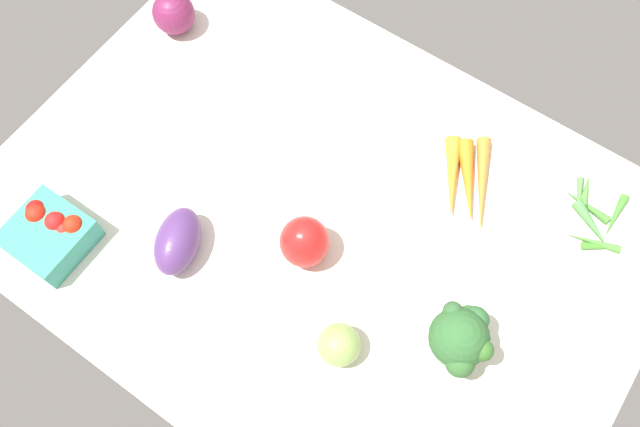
% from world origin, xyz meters
% --- Properties ---
extents(tablecloth, '(1.04, 0.76, 0.02)m').
position_xyz_m(tablecloth, '(0.00, 0.00, 0.01)').
color(tablecloth, silver).
rests_on(tablecloth, ground).
extents(carrot_bunch, '(0.14, 0.17, 0.03)m').
position_xyz_m(carrot_bunch, '(-0.16, -0.18, 0.03)').
color(carrot_bunch, orange).
rests_on(carrot_bunch, tablecloth).
extents(broccoli_head, '(0.09, 0.10, 0.12)m').
position_xyz_m(broccoli_head, '(-0.28, 0.06, 0.09)').
color(broccoli_head, '#9FBF7F').
rests_on(broccoli_head, tablecloth).
extents(eggplant, '(0.10, 0.13, 0.07)m').
position_xyz_m(eggplant, '(0.15, 0.17, 0.05)').
color(eggplant, '#563371').
rests_on(eggplant, tablecloth).
extents(red_onion_near_basket, '(0.08, 0.08, 0.08)m').
position_xyz_m(red_onion_near_basket, '(0.43, -0.17, 0.06)').
color(red_onion_near_basket, '#74214B').
rests_on(red_onion_near_basket, tablecloth).
extents(bell_pepper_red, '(0.10, 0.10, 0.09)m').
position_xyz_m(bell_pepper_red, '(-0.01, 0.06, 0.07)').
color(bell_pepper_red, red).
rests_on(bell_pepper_red, tablecloth).
extents(heirloom_tomato_green, '(0.06, 0.06, 0.06)m').
position_xyz_m(heirloom_tomato_green, '(-0.14, 0.16, 0.05)').
color(heirloom_tomato_green, '#89A855').
rests_on(heirloom_tomato_green, tablecloth).
extents(berry_basket, '(0.11, 0.11, 0.06)m').
position_xyz_m(berry_basket, '(0.32, 0.27, 0.05)').
color(berry_basket, teal).
rests_on(berry_basket, tablecloth).
extents(okra_pile, '(0.13, 0.13, 0.02)m').
position_xyz_m(okra_pile, '(-0.36, -0.25, 0.03)').
color(okra_pile, '#438A31').
rests_on(okra_pile, tablecloth).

